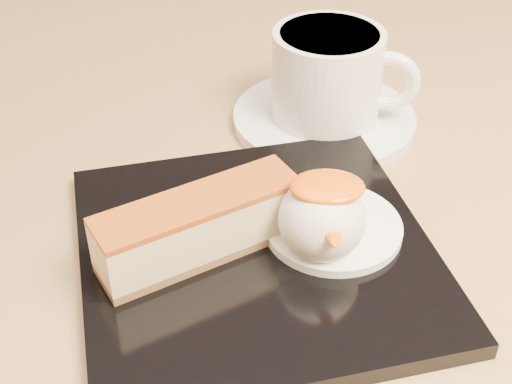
{
  "coord_description": "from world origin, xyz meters",
  "views": [
    {
      "loc": [
        -0.02,
        -0.39,
        1.03
      ],
      "look_at": [
        -0.02,
        -0.04,
        0.76
      ],
      "focal_mm": 50.0,
      "sensor_mm": 36.0,
      "label": 1
    }
  ],
  "objects_px": {
    "ice_cream_scoop": "(322,219)",
    "dessert_plate": "(256,253)",
    "saucer": "(324,119)",
    "coffee_cup": "(330,73)",
    "table": "(278,350)",
    "cheesecake": "(199,226)"
  },
  "relations": [
    {
      "from": "ice_cream_scoop",
      "to": "dessert_plate",
      "type": "bearing_deg",
      "value": 172.87
    },
    {
      "from": "ice_cream_scoop",
      "to": "saucer",
      "type": "distance_m",
      "value": 0.17
    },
    {
      "from": "ice_cream_scoop",
      "to": "coffee_cup",
      "type": "height_order",
      "value": "coffee_cup"
    },
    {
      "from": "table",
      "to": "ice_cream_scoop",
      "type": "height_order",
      "value": "ice_cream_scoop"
    },
    {
      "from": "cheesecake",
      "to": "coffee_cup",
      "type": "relative_size",
      "value": 1.11
    },
    {
      "from": "saucer",
      "to": "coffee_cup",
      "type": "distance_m",
      "value": 0.04
    },
    {
      "from": "table",
      "to": "saucer",
      "type": "distance_m",
      "value": 0.2
    },
    {
      "from": "cheesecake",
      "to": "ice_cream_scoop",
      "type": "bearing_deg",
      "value": -30.05
    },
    {
      "from": "dessert_plate",
      "to": "cheesecake",
      "type": "bearing_deg",
      "value": -171.87
    },
    {
      "from": "dessert_plate",
      "to": "table",
      "type": "bearing_deg",
      "value": 71.16
    },
    {
      "from": "table",
      "to": "cheesecake",
      "type": "xyz_separation_m",
      "value": [
        -0.05,
        -0.06,
        0.19
      ]
    },
    {
      "from": "cheesecake",
      "to": "ice_cream_scoop",
      "type": "relative_size",
      "value": 2.4
    },
    {
      "from": "ice_cream_scoop",
      "to": "saucer",
      "type": "height_order",
      "value": "ice_cream_scoop"
    },
    {
      "from": "ice_cream_scoop",
      "to": "coffee_cup",
      "type": "relative_size",
      "value": 0.46
    },
    {
      "from": "table",
      "to": "coffee_cup",
      "type": "bearing_deg",
      "value": 69.7
    },
    {
      "from": "dessert_plate",
      "to": "ice_cream_scoop",
      "type": "height_order",
      "value": "ice_cream_scoop"
    },
    {
      "from": "ice_cream_scoop",
      "to": "coffee_cup",
      "type": "bearing_deg",
      "value": 83.51
    },
    {
      "from": "dessert_plate",
      "to": "cheesecake",
      "type": "relative_size",
      "value": 1.7
    },
    {
      "from": "table",
      "to": "coffee_cup",
      "type": "height_order",
      "value": "coffee_cup"
    },
    {
      "from": "table",
      "to": "cheesecake",
      "type": "height_order",
      "value": "cheesecake"
    },
    {
      "from": "dessert_plate",
      "to": "saucer",
      "type": "bearing_deg",
      "value": 70.92
    },
    {
      "from": "table",
      "to": "dessert_plate",
      "type": "xyz_separation_m",
      "value": [
        -0.02,
        -0.06,
        0.16
      ]
    }
  ]
}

